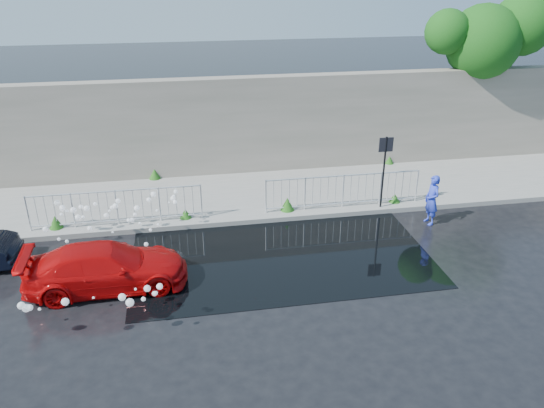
# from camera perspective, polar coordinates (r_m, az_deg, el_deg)

# --- Properties ---
(ground) EXTENTS (90.00, 90.00, 0.00)m
(ground) POSITION_cam_1_polar(r_m,az_deg,el_deg) (13.80, -0.38, -7.52)
(ground) COLOR black
(ground) RESTS_ON ground
(pavement) EXTENTS (30.00, 4.00, 0.15)m
(pavement) POSITION_cam_1_polar(r_m,az_deg,el_deg) (18.15, -3.09, 0.97)
(pavement) COLOR gray
(pavement) RESTS_ON ground
(curb) EXTENTS (30.00, 0.25, 0.16)m
(curb) POSITION_cam_1_polar(r_m,az_deg,el_deg) (16.35, -2.18, -1.78)
(curb) COLOR gray
(curb) RESTS_ON ground
(retaining_wall) EXTENTS (30.00, 0.60, 3.50)m
(retaining_wall) POSITION_cam_1_polar(r_m,az_deg,el_deg) (19.59, -4.04, 8.41)
(retaining_wall) COLOR #6C685B
(retaining_wall) RESTS_ON pavement
(puddle) EXTENTS (8.00, 5.00, 0.01)m
(puddle) POSITION_cam_1_polar(r_m,az_deg,el_deg) (14.71, 0.88, -5.28)
(puddle) COLOR black
(puddle) RESTS_ON ground
(sign_post) EXTENTS (0.45, 0.06, 2.50)m
(sign_post) POSITION_cam_1_polar(r_m,az_deg,el_deg) (16.83, 12.01, 4.56)
(sign_post) COLOR black
(sign_post) RESTS_ON ground
(tree) EXTENTS (5.00, 2.80, 6.37)m
(tree) POSITION_cam_1_polar(r_m,az_deg,el_deg) (22.45, 22.52, 16.34)
(tree) COLOR #332114
(tree) RESTS_ON ground
(railing_left) EXTENTS (5.05, 0.05, 1.10)m
(railing_left) POSITION_cam_1_polar(r_m,az_deg,el_deg) (16.39, -16.38, -0.22)
(railing_left) COLOR silver
(railing_left) RESTS_ON pavement
(railing_right) EXTENTS (5.05, 0.05, 1.10)m
(railing_right) POSITION_cam_1_polar(r_m,az_deg,el_deg) (17.01, 7.66, 1.53)
(railing_right) COLOR silver
(railing_right) RESTS_ON pavement
(weeds) EXTENTS (12.17, 3.93, 0.42)m
(weeds) POSITION_cam_1_polar(r_m,az_deg,el_deg) (17.53, -4.26, 0.96)
(weeds) COLOR #174D14
(weeds) RESTS_ON pavement
(water_spray) EXTENTS (3.67, 5.62, 0.91)m
(water_spray) POSITION_cam_1_polar(r_m,az_deg,el_deg) (14.59, -17.47, -3.01)
(water_spray) COLOR white
(water_spray) RESTS_ON ground
(red_car) EXTENTS (3.92, 1.68, 1.13)m
(red_car) POSITION_cam_1_polar(r_m,az_deg,el_deg) (13.60, -17.38, -6.51)
(red_car) COLOR #B70708
(red_car) RESTS_ON ground
(person) EXTENTS (0.42, 0.60, 1.56)m
(person) POSITION_cam_1_polar(r_m,az_deg,el_deg) (16.74, 16.82, 0.42)
(person) COLOR blue
(person) RESTS_ON ground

